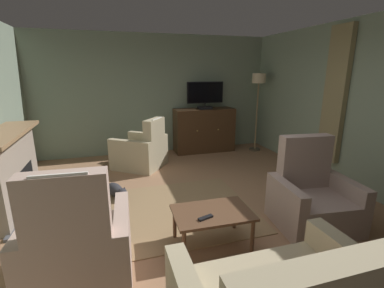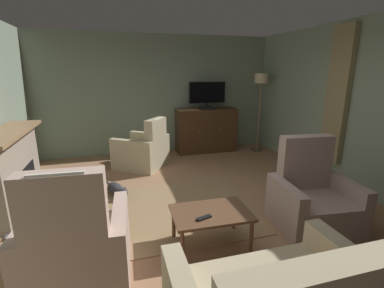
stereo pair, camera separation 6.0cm
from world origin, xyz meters
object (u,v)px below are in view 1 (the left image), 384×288
tv_remote (206,218)px  armchair_in_far_corner (312,199)px  armchair_by_fireplace (142,152)px  fireplace (11,174)px  armchair_beside_cabinet (79,247)px  coffee_table (212,215)px  tv_cabinet (204,131)px  floor_lamp (258,89)px  cat (116,190)px  television (205,95)px

tv_remote → armchair_in_far_corner: bearing=-10.3°
armchair_by_fireplace → fireplace: bearing=-146.8°
tv_remote → armchair_beside_cabinet: size_ratio=0.14×
armchair_by_fireplace → coffee_table: bearing=-81.3°
tv_cabinet → floor_lamp: (1.24, -0.31, 1.00)m
armchair_beside_cabinet → floor_lamp: floor_lamp is taller
tv_cabinet → armchair_in_far_corner: (0.23, -3.54, -0.16)m
tv_remote → cat: (-0.88, 1.72, -0.32)m
tv_remote → armchair_in_far_corner: size_ratio=0.15×
armchair_by_fireplace → tv_remote: bearing=-83.9°
television → armchair_beside_cabinet: (-2.53, -3.73, -1.02)m
armchair_by_fireplace → floor_lamp: floor_lamp is taller
tv_remote → cat: tv_remote is taller
tv_cabinet → cat: (-2.16, -2.00, -0.40)m
armchair_beside_cabinet → tv_cabinet: bearing=56.3°
armchair_beside_cabinet → television: bearing=55.9°
coffee_table → armchair_by_fireplace: bearing=98.7°
fireplace → tv_cabinet: (3.55, 2.00, -0.03)m
tv_cabinet → armchair_by_fireplace: tv_cabinet is taller
coffee_table → tv_remote: (-0.12, -0.12, 0.06)m
cat → television: bearing=42.1°
fireplace → cat: (1.38, -0.00, -0.43)m
television → armchair_by_fireplace: (-1.60, -0.68, -1.06)m
tv_remote → armchair_in_far_corner: (1.51, 0.19, -0.09)m
television → tv_remote: television is taller
coffee_table → armchair_in_far_corner: (1.39, 0.07, -0.02)m
tv_cabinet → television: television is taller
coffee_table → floor_lamp: (2.40, 3.29, 1.14)m
armchair_in_far_corner → tv_cabinet: bearing=93.7°
tv_cabinet → cat: 2.97m
television → cat: (-2.16, -1.95, -1.28)m
armchair_in_far_corner → cat: (-2.39, 1.53, -0.24)m
fireplace → armchair_by_fireplace: fireplace is taller
television → coffee_table: size_ratio=1.00×
tv_remote → fireplace: bearing=125.4°
tv_cabinet → television: 0.88m
armchair_in_far_corner → floor_lamp: size_ratio=0.60×
television → cat: size_ratio=1.24×
armchair_in_far_corner → cat: 2.85m
television → tv_remote: size_ratio=5.14×
cat → floor_lamp: bearing=26.5°
television → floor_lamp: bearing=-11.7°
coffee_table → cat: size_ratio=1.24×
armchair_by_fireplace → armchair_in_far_corner: bearing=-56.9°
cat → floor_lamp: 4.05m
tv_remote → coffee_table: bearing=27.4°
fireplace → coffee_table: size_ratio=2.03×
television → armchair_by_fireplace: size_ratio=0.71×
tv_cabinet → coffee_table: size_ratio=1.64×
fireplace → television: size_ratio=2.04×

